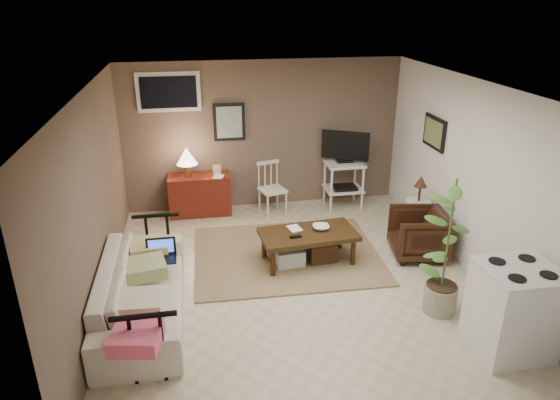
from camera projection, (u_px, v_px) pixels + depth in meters
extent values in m
plane|color=#C1B293|center=(294.00, 279.00, 6.29)|extent=(5.00, 5.00, 0.00)
cube|color=black|center=(229.00, 122.00, 7.89)|extent=(0.50, 0.03, 0.60)
cube|color=black|center=(434.00, 132.00, 7.03)|extent=(0.03, 0.60, 0.45)
cube|color=silver|center=(169.00, 92.00, 7.55)|extent=(0.96, 0.03, 0.60)
cube|color=#80654A|center=(287.00, 255.00, 6.85)|extent=(2.55, 2.07, 0.02)
cube|color=#33220E|center=(308.00, 234.00, 6.52)|extent=(1.30, 0.75, 0.06)
cylinder|color=#33220E|center=(273.00, 263.00, 6.26)|extent=(0.07, 0.07, 0.40)
cylinder|color=#33220E|center=(353.00, 252.00, 6.52)|extent=(0.07, 0.07, 0.40)
cylinder|color=#33220E|center=(264.00, 246.00, 6.69)|extent=(0.07, 0.07, 0.40)
cylinder|color=#33220E|center=(340.00, 236.00, 6.95)|extent=(0.07, 0.07, 0.40)
cube|color=black|center=(295.00, 236.00, 6.36)|extent=(0.16, 0.06, 0.02)
cube|color=#4A2B1A|center=(321.00, 251.00, 6.67)|extent=(0.39, 0.34, 0.27)
cube|color=silver|center=(289.00, 256.00, 6.57)|extent=(0.39, 0.34, 0.23)
imported|color=silver|center=(141.00, 281.00, 5.43)|extent=(0.65, 2.22, 0.87)
cube|color=black|center=(161.00, 260.00, 5.73)|extent=(0.34, 0.23, 0.02)
cube|color=black|center=(161.00, 246.00, 5.80)|extent=(0.34, 0.02, 0.21)
cube|color=blue|center=(161.00, 246.00, 5.79)|extent=(0.29, 0.00, 0.17)
cube|color=maroon|center=(200.00, 195.00, 8.05)|extent=(0.98, 0.44, 0.65)
cylinder|color=#B06F43|center=(188.00, 171.00, 7.82)|extent=(0.11, 0.11, 0.22)
cone|color=beige|center=(187.00, 156.00, 7.73)|extent=(0.33, 0.33, 0.26)
cube|color=tan|center=(217.00, 170.00, 7.96)|extent=(0.13, 0.02, 0.16)
cube|color=silver|center=(273.00, 190.00, 8.04)|extent=(0.47, 0.47, 0.04)
cylinder|color=silver|center=(268.00, 207.00, 7.92)|extent=(0.03, 0.03, 0.38)
cylinder|color=silver|center=(286.00, 204.00, 8.05)|extent=(0.03, 0.03, 0.38)
cylinder|color=silver|center=(259.00, 200.00, 8.19)|extent=(0.03, 0.03, 0.38)
cylinder|color=silver|center=(277.00, 197.00, 8.32)|extent=(0.03, 0.03, 0.38)
cube|color=silver|center=(268.00, 162.00, 8.02)|extent=(0.38, 0.14, 0.05)
cube|color=silver|center=(344.00, 164.00, 8.17)|extent=(0.61, 0.50, 0.04)
cube|color=silver|center=(343.00, 189.00, 8.34)|extent=(0.61, 0.50, 0.03)
cylinder|color=silver|center=(331.00, 190.00, 8.08)|extent=(0.04, 0.04, 0.77)
cylinder|color=silver|center=(363.00, 188.00, 8.16)|extent=(0.04, 0.04, 0.77)
cylinder|color=silver|center=(325.00, 181.00, 8.46)|extent=(0.04, 0.04, 0.77)
cylinder|color=silver|center=(355.00, 179.00, 8.55)|extent=(0.04, 0.04, 0.77)
cube|color=black|center=(345.00, 160.00, 8.15)|extent=(0.28, 0.15, 0.03)
cube|color=black|center=(345.00, 145.00, 8.05)|extent=(0.71, 0.42, 0.46)
cube|color=#EA9B5B|center=(345.00, 145.00, 8.05)|extent=(0.59, 0.33, 0.38)
cube|color=black|center=(344.00, 189.00, 8.28)|extent=(0.39, 0.28, 0.11)
cylinder|color=silver|center=(415.00, 236.00, 7.36)|extent=(0.25, 0.25, 0.03)
cylinder|color=silver|center=(416.00, 219.00, 7.26)|extent=(0.05, 0.05, 0.54)
cylinder|color=silver|center=(419.00, 202.00, 7.15)|extent=(0.36, 0.36, 0.03)
cylinder|color=black|center=(420.00, 193.00, 7.10)|extent=(0.03, 0.03, 0.23)
cone|color=#391F17|center=(421.00, 181.00, 7.03)|extent=(0.18, 0.18, 0.16)
imported|color=black|center=(418.00, 232.00, 6.73)|extent=(0.76, 0.80, 0.72)
cylinder|color=#9E967D|center=(440.00, 298.00, 5.61)|extent=(0.37, 0.37, 0.32)
cylinder|color=#4C602D|center=(449.00, 234.00, 5.30)|extent=(0.02, 0.02, 1.27)
cube|color=silver|center=(513.00, 311.00, 4.89)|extent=(0.70, 0.65, 0.90)
cube|color=silver|center=(522.00, 270.00, 4.71)|extent=(0.72, 0.67, 0.03)
cylinder|color=black|center=(517.00, 278.00, 4.53)|extent=(0.16, 0.16, 0.01)
cylinder|color=black|center=(549.00, 275.00, 4.59)|extent=(0.16, 0.16, 0.01)
cylinder|color=black|center=(497.00, 261.00, 4.82)|extent=(0.16, 0.16, 0.01)
cylinder|color=black|center=(527.00, 258.00, 4.88)|extent=(0.16, 0.16, 0.01)
imported|color=#33220E|center=(321.00, 222.00, 6.55)|extent=(0.22, 0.08, 0.22)
imported|color=#33220E|center=(289.00, 223.00, 6.53)|extent=(0.16, 0.05, 0.22)
imported|color=#33220E|center=(214.00, 171.00, 7.82)|extent=(0.15, 0.06, 0.20)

